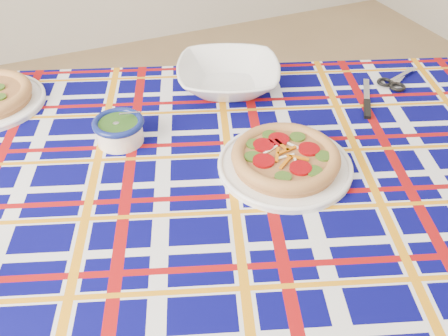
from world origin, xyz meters
name	(u,v)px	position (x,y,z in m)	size (l,w,h in m)	color
floor	(251,273)	(0.00, 0.00, 0.00)	(4.00, 4.00, 0.00)	#96764D
dining_table	(198,194)	(-0.26, -0.21, 0.64)	(1.74, 1.39, 0.71)	brown
tablecloth	(198,186)	(-0.26, -0.21, 0.66)	(1.54, 0.97, 0.10)	#05044E
main_focaccia_plate	(286,157)	(-0.08, -0.28, 0.74)	(0.30, 0.30, 0.06)	#A56A3A
pesto_bowl	(119,128)	(-0.38, -0.04, 0.75)	(0.12, 0.12, 0.07)	#1A3C10
serving_bowl	(228,76)	(-0.05, 0.09, 0.75)	(0.28, 0.28, 0.07)	white
table_knife	(367,91)	(0.28, -0.08, 0.72)	(0.21, 0.02, 0.01)	silver
kitchen_scissors	(403,75)	(0.42, -0.05, 0.72)	(0.18, 0.08, 0.02)	silver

